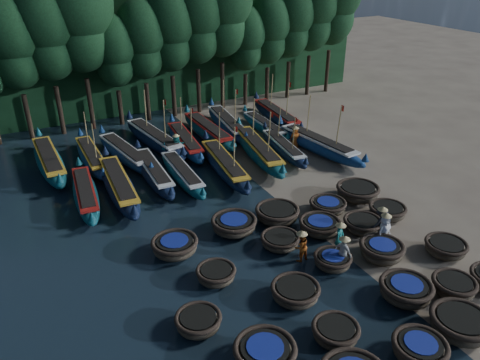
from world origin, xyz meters
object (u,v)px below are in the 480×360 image
coracle_17 (320,226)px  fisherman_4 (343,251)px  coracle_7 (406,290)px  long_boat_5 (224,164)px  coracle_2 (420,349)px  coracle_6 (336,332)px  coracle_14 (446,247)px  long_boat_13 (185,141)px  long_boat_9 (49,160)px  coracle_15 (216,274)px  coracle_23 (328,206)px  long_boat_15 (227,124)px  long_boat_1 (86,193)px  fisherman_6 (295,137)px  coracle_13 (382,250)px  coracle_16 (280,241)px  fisherman_2 (301,245)px  long_boat_11 (125,153)px  fisherman_0 (384,230)px  long_boat_6 (258,150)px  long_boat_16 (264,126)px  fisherman_1 (340,236)px  coracle_21 (234,224)px  coracle_8 (454,286)px  fisherman_5 (177,146)px  coracle_19 (387,211)px  long_boat_2 (119,185)px  long_boat_14 (208,131)px  coracle_10 (198,321)px  long_boat_12 (154,138)px  coracle_11 (295,292)px  long_boat_8 (318,144)px  long_boat_10 (91,157)px  coracle_3 (460,324)px  coracle_20 (175,246)px  coracle_22 (277,214)px  coracle_12 (333,260)px  long_boat_17 (276,115)px  long_boat_3 (153,172)px  long_boat_7 (283,147)px

coracle_17 → fisherman_4: size_ratio=1.52×
coracle_7 → long_boat_5: 14.42m
coracle_2 → coracle_6: bearing=135.8°
coracle_14 → long_boat_13: (-6.08, 17.84, 0.16)m
coracle_7 → long_boat_9: (-11.17, 20.22, 0.12)m
coracle_15 → coracle_23: bearing=17.6°
long_boat_15 → long_boat_1: bearing=-144.6°
long_boat_5 → fisherman_6: (6.31, 1.32, 0.27)m
coracle_13 → long_boat_5: bearing=101.4°
coracle_16 → fisherman_2: (0.27, -1.35, 0.45)m
coracle_15 → long_boat_11: long_boat_11 is taller
coracle_2 → coracle_15: bearing=122.3°
fisherman_0 → coracle_17: bearing=116.1°
long_boat_1 → long_boat_6: 11.74m
long_boat_16 → fisherman_2: size_ratio=4.28×
coracle_13 → fisherman_1: (-1.36, 1.43, 0.39)m
coracle_16 → coracle_21: 2.63m
coracle_8 → fisherman_5: fisherman_5 is taller
fisherman_2 → coracle_7: bearing=114.7°
coracle_13 → long_boat_1: 16.41m
coracle_19 → fisherman_2: fisherman_2 is taller
coracle_16 → long_boat_16: size_ratio=0.32×
coracle_2 → coracle_17: size_ratio=0.83×
coracle_13 → long_boat_2: long_boat_2 is taller
long_boat_5 → long_boat_14: size_ratio=0.97×
coracle_23 → long_boat_14: (-1.26, 13.12, 0.20)m
coracle_10 → long_boat_12: size_ratio=0.20×
coracle_16 → coracle_11: bearing=-112.8°
coracle_14 → long_boat_6: 14.06m
long_boat_8 → long_boat_10: bearing=152.7°
coracle_6 → long_boat_10: bearing=102.8°
fisherman_0 → coracle_3: bearing=-118.5°
coracle_17 → coracle_10: bearing=-157.8°
long_boat_9 → coracle_20: bearing=-74.1°
coracle_6 → long_boat_8: (10.01, 14.70, 0.20)m
fisherman_1 → coracle_14: bearing=-54.7°
coracle_22 → fisherman_4: size_ratio=1.54×
coracle_11 → coracle_7: bearing=-27.4°
long_boat_14 → fisherman_2: size_ratio=5.15×
coracle_12 → long_boat_17: 19.60m
coracle_21 → long_boat_13: bearing=80.5°
coracle_7 → long_boat_3: long_boat_3 is taller
coracle_14 → long_boat_6: bearing=99.5°
long_boat_9 → long_boat_14: size_ratio=1.01×
coracle_20 → fisherman_6: fisherman_6 is taller
coracle_3 → fisherman_6: bearing=75.5°
long_boat_1 → long_boat_5: long_boat_5 is taller
long_boat_2 → long_boat_7: long_boat_7 is taller
long_boat_6 → long_boat_7: long_boat_6 is taller
coracle_20 → long_boat_9: 13.34m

